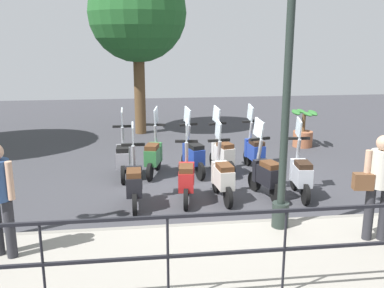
% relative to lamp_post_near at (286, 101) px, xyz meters
% --- Properties ---
extents(ground_plane, '(28.00, 28.00, 0.00)m').
position_rel_lamp_post_near_xyz_m(ground_plane, '(2.40, 0.58, -2.16)').
color(ground_plane, '#38383D').
extents(promenade_walkway, '(2.20, 20.00, 0.15)m').
position_rel_lamp_post_near_xyz_m(promenade_walkway, '(-0.75, 0.58, -2.09)').
color(promenade_walkway, gray).
rests_on(promenade_walkway, ground_plane).
extents(fence_railing, '(0.04, 16.03, 1.07)m').
position_rel_lamp_post_near_xyz_m(fence_railing, '(-1.80, 0.58, -1.27)').
color(fence_railing, black).
rests_on(fence_railing, promenade_walkway).
extents(lamp_post_near, '(0.26, 0.90, 4.52)m').
position_rel_lamp_post_near_xyz_m(lamp_post_near, '(0.00, 0.00, 0.00)').
color(lamp_post_near, '#232D28').
rests_on(lamp_post_near, promenade_walkway).
extents(pedestrian_with_bag, '(0.37, 0.66, 1.59)m').
position_rel_lamp_post_near_xyz_m(pedestrian_with_bag, '(-0.60, -1.23, -1.08)').
color(pedestrian_with_bag, '#28282D').
rests_on(pedestrian_with_bag, promenade_walkway).
extents(tree_distant, '(3.08, 3.08, 5.39)m').
position_rel_lamp_post_near_xyz_m(tree_distant, '(7.92, 2.11, 1.66)').
color(tree_distant, brown).
rests_on(tree_distant, ground_plane).
extents(potted_palm, '(1.06, 0.66, 1.05)m').
position_rel_lamp_post_near_xyz_m(potted_palm, '(5.50, -2.54, -1.72)').
color(potted_palm, '#9E5B3D').
rests_on(potted_palm, ground_plane).
extents(scooter_near_0, '(1.23, 0.44, 1.54)m').
position_rel_lamp_post_near_xyz_m(scooter_near_0, '(1.60, -0.95, -1.68)').
color(scooter_near_0, black).
rests_on(scooter_near_0, ground_plane).
extents(scooter_near_1, '(1.21, 0.53, 1.54)m').
position_rel_lamp_post_near_xyz_m(scooter_near_1, '(1.66, -0.27, -1.68)').
color(scooter_near_1, black).
rests_on(scooter_near_1, ground_plane).
extents(scooter_near_2, '(1.23, 0.44, 1.54)m').
position_rel_lamp_post_near_xyz_m(scooter_near_2, '(1.63, 0.61, -1.68)').
color(scooter_near_2, black).
rests_on(scooter_near_2, ground_plane).
extents(scooter_near_3, '(1.23, 0.45, 1.54)m').
position_rel_lamp_post_near_xyz_m(scooter_near_3, '(1.64, 1.31, -1.68)').
color(scooter_near_3, black).
rests_on(scooter_near_3, ground_plane).
extents(scooter_near_4, '(1.23, 0.44, 1.54)m').
position_rel_lamp_post_near_xyz_m(scooter_near_4, '(1.49, 2.30, -1.68)').
color(scooter_near_4, black).
rests_on(scooter_near_4, ground_plane).
extents(scooter_far_0, '(1.23, 0.44, 1.54)m').
position_rel_lamp_post_near_xyz_m(scooter_far_0, '(3.44, -0.52, -1.68)').
color(scooter_far_0, black).
rests_on(scooter_far_0, ground_plane).
extents(scooter_far_1, '(1.21, 0.52, 1.54)m').
position_rel_lamp_post_near_xyz_m(scooter_far_1, '(3.30, 0.28, -1.68)').
color(scooter_far_1, black).
rests_on(scooter_far_1, ground_plane).
extents(scooter_far_2, '(1.20, 0.53, 1.54)m').
position_rel_lamp_post_near_xyz_m(scooter_far_2, '(3.27, 0.97, -1.68)').
color(scooter_far_2, black).
rests_on(scooter_far_2, ground_plane).
extents(scooter_far_3, '(1.21, 0.52, 1.54)m').
position_rel_lamp_post_near_xyz_m(scooter_far_3, '(3.36, 1.86, -1.68)').
color(scooter_far_3, black).
rests_on(scooter_far_3, ground_plane).
extents(scooter_far_4, '(1.23, 0.44, 1.54)m').
position_rel_lamp_post_near_xyz_m(scooter_far_4, '(3.25, 2.55, -1.68)').
color(scooter_far_4, black).
rests_on(scooter_far_4, ground_plane).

